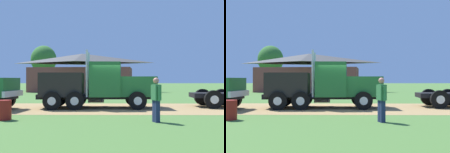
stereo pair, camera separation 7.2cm
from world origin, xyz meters
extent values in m
plane|color=#476F31|center=(0.00, 0.00, 0.00)|extent=(200.00, 200.00, 0.00)
cube|color=#9E7E4E|center=(0.00, 0.00, 0.00)|extent=(120.00, 6.48, 0.01)
cube|color=black|center=(-1.07, 0.16, 0.70)|extent=(6.97, 1.85, 0.28)
cube|color=#23662D|center=(1.32, 0.26, 1.29)|extent=(2.20, 2.14, 1.17)
cube|color=silver|center=(2.43, 0.30, 0.88)|extent=(0.25, 2.25, 0.32)
cube|color=#23662D|center=(-0.62, 0.18, 1.70)|extent=(1.86, 2.41, 2.00)
cube|color=#2D3D4C|center=(0.28, 0.21, 2.10)|extent=(0.12, 1.95, 0.88)
cylinder|color=silver|center=(-1.66, 1.06, 2.04)|extent=(0.14, 0.14, 2.68)
cylinder|color=silver|center=(-1.58, -0.79, 2.04)|extent=(0.14, 0.14, 2.68)
cylinder|color=silver|center=(-1.19, 1.18, 0.48)|extent=(1.02, 0.56, 0.52)
cube|color=black|center=(-3.11, 0.07, 1.39)|extent=(2.52, 2.44, 1.38)
cylinder|color=black|center=(1.16, 1.42, 0.51)|extent=(1.03, 0.34, 1.02)
cylinder|color=silver|center=(1.16, 1.58, 0.51)|extent=(0.46, 0.06, 0.46)
cylinder|color=black|center=(1.26, -0.92, 0.51)|extent=(1.03, 0.34, 1.02)
cylinder|color=silver|center=(1.27, -1.08, 0.51)|extent=(0.46, 0.06, 0.46)
cylinder|color=black|center=(-3.57, 1.22, 0.51)|extent=(1.03, 0.34, 1.02)
cylinder|color=silver|center=(-3.58, 1.38, 0.51)|extent=(0.46, 0.06, 0.46)
cylinder|color=black|center=(-3.48, -1.12, 0.51)|extent=(1.03, 0.34, 1.02)
cylinder|color=silver|center=(-3.47, -1.28, 0.51)|extent=(0.46, 0.06, 0.46)
cylinder|color=black|center=(-2.33, 1.27, 0.51)|extent=(1.03, 0.34, 1.02)
cylinder|color=silver|center=(-2.33, 1.43, 0.51)|extent=(0.46, 0.06, 0.46)
cylinder|color=black|center=(-2.23, -1.06, 0.51)|extent=(1.03, 0.34, 1.02)
cylinder|color=silver|center=(-2.22, -1.22, 0.51)|extent=(0.46, 0.06, 0.46)
cylinder|color=black|center=(5.79, 2.08, 0.53)|extent=(1.08, 0.32, 1.07)
cylinder|color=silver|center=(5.79, 2.24, 0.53)|extent=(0.48, 0.05, 0.48)
cylinder|color=black|center=(5.73, -0.23, 0.53)|extent=(1.08, 0.32, 1.07)
cylinder|color=silver|center=(5.73, -0.39, 0.53)|extent=(0.48, 0.05, 0.48)
cylinder|color=black|center=(7.04, 2.05, 0.53)|extent=(1.08, 0.32, 1.07)
cylinder|color=silver|center=(7.04, 2.21, 0.53)|extent=(0.48, 0.05, 0.48)
cube|color=silver|center=(-5.61, -1.18, 0.92)|extent=(0.37, 2.30, 0.32)
cylinder|color=black|center=(-6.48, 0.10, 0.55)|extent=(1.12, 0.40, 1.10)
cylinder|color=silver|center=(-6.47, 0.26, 0.55)|extent=(0.50, 0.09, 0.49)
cube|color=#33723F|center=(1.65, -5.49, 1.19)|extent=(0.38, 0.47, 0.62)
sphere|color=#C77467|center=(1.65, -5.49, 1.66)|extent=(0.24, 0.24, 0.24)
cube|color=#1E284C|center=(1.68, -5.57, 0.44)|extent=(0.22, 0.21, 0.88)
cube|color=#1E284C|center=(1.62, -5.40, 0.44)|extent=(0.22, 0.21, 0.88)
cylinder|color=#33723F|center=(1.74, -5.73, 1.16)|extent=(0.10, 0.10, 0.59)
cylinder|color=#33723F|center=(1.57, -5.24, 1.16)|extent=(0.10, 0.10, 0.59)
cylinder|color=maroon|center=(-4.67, -4.94, 0.42)|extent=(0.61, 0.61, 0.83)
cube|color=brown|center=(-4.47, 22.28, 1.62)|extent=(13.82, 7.83, 3.23)
pyramid|color=#3F3F3F|center=(-4.47, 22.28, 4.53)|extent=(14.52, 8.22, 1.30)
cube|color=black|center=(-6.77, 19.17, 1.10)|extent=(1.80, 0.23, 2.20)
cylinder|color=#513823|center=(-13.93, 38.93, 1.77)|extent=(0.44, 0.44, 3.53)
ellipsoid|color=#346B2C|center=(-13.93, 38.93, 5.51)|extent=(4.94, 4.94, 5.43)
camera|label=1|loc=(0.03, -17.04, 1.73)|focal=46.33mm
camera|label=2|loc=(0.10, -17.04, 1.73)|focal=46.33mm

